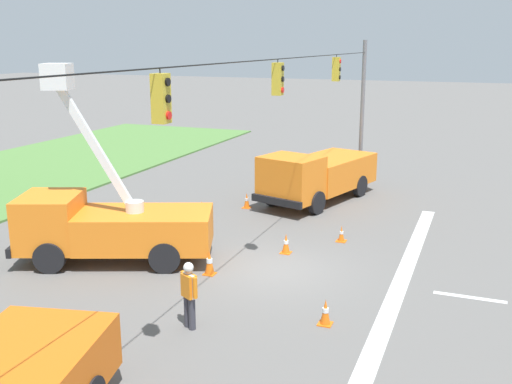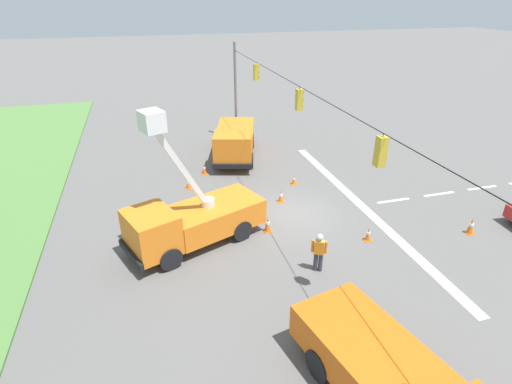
{
  "view_description": "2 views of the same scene",
  "coord_description": "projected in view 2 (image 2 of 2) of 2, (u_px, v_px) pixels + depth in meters",
  "views": [
    {
      "loc": [
        -16.99,
        -5.95,
        7.07
      ],
      "look_at": [
        -0.28,
        0.55,
        2.59
      ],
      "focal_mm": 42.0,
      "sensor_mm": 36.0,
      "label": 1
    },
    {
      "loc": [
        -16.79,
        6.81,
        10.41
      ],
      "look_at": [
        -1.65,
        2.53,
        2.49
      ],
      "focal_mm": 28.0,
      "sensor_mm": 36.0,
      "label": 2
    }
  ],
  "objects": [
    {
      "name": "utility_truck_bucket_lift",
      "position": [
        191.0,
        219.0,
        17.8
      ],
      "size": [
        4.51,
        6.77,
        6.45
      ],
      "color": "orange",
      "rests_on": "ground"
    },
    {
      "name": "traffic_cone_far_left",
      "position": [
        471.0,
        226.0,
        19.03
      ],
      "size": [
        0.36,
        0.36,
        0.82
      ],
      "color": "orange",
      "rests_on": "ground"
    },
    {
      "name": "traffic_cone_mid_right",
      "position": [
        188.0,
        184.0,
        23.42
      ],
      "size": [
        0.36,
        0.36,
        0.66
      ],
      "color": "orange",
      "rests_on": "ground"
    },
    {
      "name": "traffic_cone_foreground_right",
      "position": [
        294.0,
        180.0,
        24.0
      ],
      "size": [
        0.36,
        0.36,
        0.6
      ],
      "color": "orange",
      "rests_on": "ground"
    },
    {
      "name": "ground_plane",
      "position": [
        294.0,
        215.0,
        20.77
      ],
      "size": [
        200.0,
        200.0,
        0.0
      ],
      "primitive_type": "plane",
      "color": "#605E5B"
    },
    {
      "name": "traffic_cone_foreground_left",
      "position": [
        268.0,
        224.0,
        19.19
      ],
      "size": [
        0.36,
        0.36,
        0.8
      ],
      "color": "orange",
      "rests_on": "ground"
    },
    {
      "name": "traffic_cone_lane_edge_b",
      "position": [
        281.0,
        196.0,
        21.95
      ],
      "size": [
        0.36,
        0.36,
        0.7
      ],
      "color": "orange",
      "rests_on": "ground"
    },
    {
      "name": "utility_truck_support_far",
      "position": [
        235.0,
        140.0,
        27.46
      ],
      "size": [
        7.17,
        4.29,
        2.38
      ],
      "color": "orange",
      "rests_on": "ground"
    },
    {
      "name": "road_worker",
      "position": [
        319.0,
        250.0,
        16.22
      ],
      "size": [
        0.4,
        0.58,
        1.77
      ],
      "color": "#383842",
      "rests_on": "ground"
    },
    {
      "name": "traffic_cone_lane_edge_a",
      "position": [
        368.0,
        234.0,
        18.52
      ],
      "size": [
        0.36,
        0.36,
        0.7
      ],
      "color": "orange",
      "rests_on": "ground"
    },
    {
      "name": "lane_markings",
      "position": [
        385.0,
        202.0,
        22.07
      ],
      "size": [
        17.6,
        15.25,
        0.01
      ],
      "color": "silver",
      "rests_on": "ground"
    },
    {
      "name": "signal_gantry",
      "position": [
        298.0,
        133.0,
        18.83
      ],
      "size": [
        26.2,
        0.33,
        7.2
      ],
      "color": "slate",
      "rests_on": "ground"
    },
    {
      "name": "traffic_cone_mid_left",
      "position": [
        204.0,
        169.0,
        25.33
      ],
      "size": [
        0.36,
        0.36,
        0.68
      ],
      "color": "orange",
      "rests_on": "ground"
    }
  ]
}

